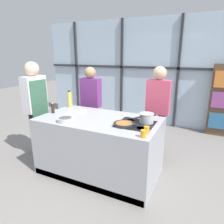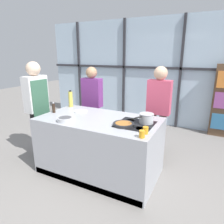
{
  "view_description": "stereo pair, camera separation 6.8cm",
  "coord_description": "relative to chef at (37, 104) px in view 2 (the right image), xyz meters",
  "views": [
    {
      "loc": [
        1.45,
        -2.57,
        1.88
      ],
      "look_at": [
        0.18,
        0.1,
        1.02
      ],
      "focal_mm": 32.0,
      "sensor_mm": 36.0,
      "label": 1
    },
    {
      "loc": [
        1.51,
        -2.54,
        1.88
      ],
      "look_at": [
        0.18,
        0.1,
        1.02
      ],
      "focal_mm": 32.0,
      "sensor_mm": 36.0,
      "label": 2
    }
  ],
  "objects": [
    {
      "name": "frying_pan",
      "position": [
        1.77,
        -0.12,
        -0.07
      ],
      "size": [
        0.53,
        0.3,
        0.04
      ],
      "color": "#232326",
      "rests_on": "demo_island"
    },
    {
      "name": "chef",
      "position": [
        0.0,
        0.0,
        0.0
      ],
      "size": [
        0.25,
        0.43,
        1.76
      ],
      "rotation": [
        0.0,
        0.0,
        -1.57
      ],
      "color": "black",
      "rests_on": "ground_plane"
    },
    {
      "name": "back_window_wall",
      "position": [
        1.29,
        2.79,
        0.39
      ],
      "size": [
        6.4,
        0.1,
        2.8
      ],
      "color": "silver",
      "rests_on": "ground_plane"
    },
    {
      "name": "bookshelf",
      "position": [
        3.1,
        2.6,
        -0.17
      ],
      "size": [
        0.51,
        0.19,
        1.68
      ],
      "color": "brown",
      "rests_on": "ground_plane"
    },
    {
      "name": "juice_glass_far",
      "position": [
        2.13,
        -0.26,
        -0.04
      ],
      "size": [
        0.07,
        0.07,
        0.09
      ],
      "primitive_type": "cylinder",
      "color": "orange",
      "rests_on": "demo_island"
    },
    {
      "name": "saucepan",
      "position": [
        2.01,
        0.13,
        -0.02
      ],
      "size": [
        0.24,
        0.36,
        0.14
      ],
      "color": "silver",
      "rests_on": "demo_island"
    },
    {
      "name": "pepper_grinder",
      "position": [
        0.44,
        -0.06,
        -0.01
      ],
      "size": [
        0.05,
        0.05,
        0.18
      ],
      "color": "#332319",
      "rests_on": "demo_island"
    },
    {
      "name": "spectator_center_left",
      "position": [
        1.99,
        0.93,
        -0.04
      ],
      "size": [
        0.41,
        0.24,
        1.69
      ],
      "rotation": [
        0.0,
        0.0,
        3.14
      ],
      "color": "#47382D",
      "rests_on": "ground_plane"
    },
    {
      "name": "white_plate",
      "position": [
        0.82,
        0.19,
        -0.08
      ],
      "size": [
        0.23,
        0.23,
        0.01
      ],
      "primitive_type": "cylinder",
      "color": "white",
      "rests_on": "demo_island"
    },
    {
      "name": "spectator_far_left",
      "position": [
        0.59,
        0.93,
        -0.08
      ],
      "size": [
        0.42,
        0.23,
        1.64
      ],
      "rotation": [
        0.0,
        0.0,
        3.14
      ],
      "color": "#232838",
      "rests_on": "ground_plane"
    },
    {
      "name": "oil_bottle",
      "position": [
        0.45,
        0.4,
        0.06
      ],
      "size": [
        0.08,
        0.08,
        0.31
      ],
      "color": "#E0CC4C",
      "rests_on": "demo_island"
    },
    {
      "name": "demo_island",
      "position": [
        1.29,
        0.01,
        -0.55
      ],
      "size": [
        1.87,
        1.03,
        0.92
      ],
      "color": "#A8AAB2",
      "rests_on": "ground_plane"
    },
    {
      "name": "mixing_bowl",
      "position": [
        0.91,
        -0.33,
        -0.06
      ],
      "size": [
        0.24,
        0.24,
        0.06
      ],
      "color": "silver",
      "rests_on": "demo_island"
    },
    {
      "name": "ground_plane",
      "position": [
        1.29,
        0.01,
        -1.01
      ],
      "size": [
        18.0,
        18.0,
        0.0
      ],
      "primitive_type": "plane",
      "color": "gray"
    },
    {
      "name": "juice_glass_near",
      "position": [
        2.13,
        -0.4,
        -0.04
      ],
      "size": [
        0.07,
        0.07,
        0.09
      ],
      "primitive_type": "cylinder",
      "color": "orange",
      "rests_on": "demo_island"
    }
  ]
}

